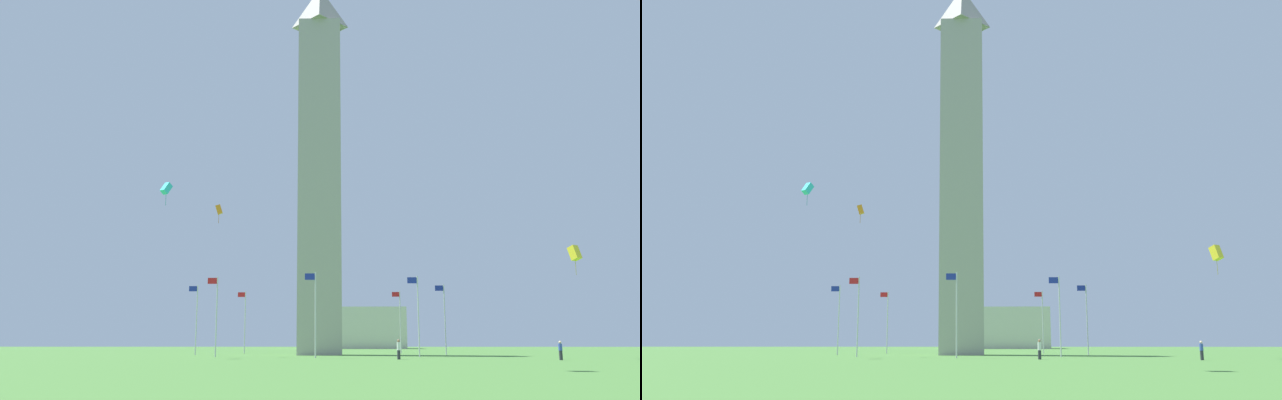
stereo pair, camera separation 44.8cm
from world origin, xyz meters
The scene contains 16 objects.
ground_plane centered at (0.00, 0.00, 0.00)m, with size 260.00×260.00×0.00m, color #3D6B2D.
obelisk_monument centered at (0.00, 0.00, 23.94)m, with size 5.27×5.27×47.87m.
flagpole_n centered at (14.99, 0.00, 4.55)m, with size 1.12×0.14×8.32m.
flagpole_ne centered at (10.62, 10.56, 4.55)m, with size 1.12×0.14×8.32m.
flagpole_e centered at (0.06, 14.93, 4.55)m, with size 1.12×0.14×8.32m.
flagpole_se centered at (-10.50, 10.56, 4.55)m, with size 1.12×0.14×8.32m.
flagpole_s centered at (-14.87, 0.00, 4.55)m, with size 1.12×0.14×8.32m.
flagpole_sw centered at (-10.50, -10.56, 4.55)m, with size 1.12×0.14×8.32m.
flagpole_w centered at (0.06, -14.93, 4.55)m, with size 1.12×0.14×8.32m.
flagpole_nw centered at (10.62, -10.56, 4.55)m, with size 1.12×0.14×8.32m.
person_white_shirt centered at (-7.65, 19.69, 0.87)m, with size 0.32×0.32×1.75m.
person_blue_shirt centered at (-21.41, 21.51, 0.80)m, with size 0.32×0.32×1.62m.
kite_cyan_box centered at (15.03, 16.13, 16.67)m, with size 1.16×1.32×2.41m.
kite_orange_box centered at (10.58, 10.97, 15.50)m, with size 0.87×0.64×2.03m.
kite_yellow_box centered at (-25.18, 16.17, 9.96)m, with size 1.26×1.37×2.88m.
distant_building centered at (-5.29, -74.71, 4.56)m, with size 23.43×15.42×9.12m.
Camera 2 is at (-2.87, 80.54, 1.56)m, focal length 37.15 mm.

